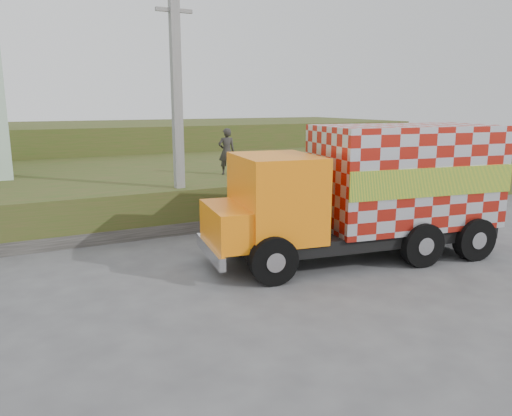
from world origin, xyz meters
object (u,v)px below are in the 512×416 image
utility_pole (177,111)px  cow (269,238)px  pedestrian (227,151)px  cargo_truck (370,191)px

utility_pole → cow: 5.58m
pedestrian → cargo_truck: bearing=108.7°
cargo_truck → cow: size_ratio=5.93×
utility_pole → pedestrian: 3.85m
utility_pole → cargo_truck: bearing=-53.7°
cargo_truck → pedestrian: cargo_truck is taller
utility_pole → cow: (1.19, -4.21, -3.46)m
cow → pedestrian: size_ratio=0.79×
cow → pedestrian: pedestrian is taller
utility_pole → cargo_truck: size_ratio=0.93×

